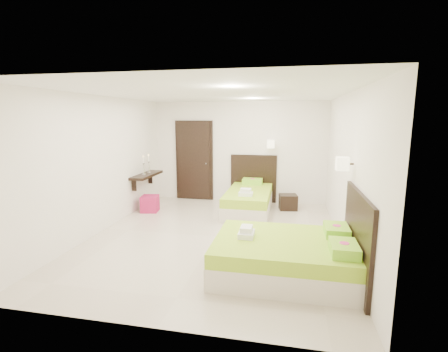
% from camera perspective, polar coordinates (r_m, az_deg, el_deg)
% --- Properties ---
extents(floor, '(5.50, 5.50, 0.00)m').
position_cam_1_polar(floor, '(6.16, -1.49, -10.58)').
color(floor, beige).
rests_on(floor, ground).
extents(bed_single, '(1.19, 1.99, 1.64)m').
position_cam_1_polar(bed_single, '(7.73, 4.45, -3.98)').
color(bed_single, beige).
rests_on(bed_single, ground).
extents(bed_double, '(1.95, 1.66, 1.61)m').
position_cam_1_polar(bed_double, '(4.77, 11.51, -13.38)').
color(bed_double, beige).
rests_on(bed_double, ground).
extents(nightstand, '(0.47, 0.43, 0.37)m').
position_cam_1_polar(nightstand, '(8.00, 11.19, -4.52)').
color(nightstand, black).
rests_on(nightstand, ground).
extents(ottoman, '(0.44, 0.44, 0.38)m').
position_cam_1_polar(ottoman, '(7.88, -12.90, -4.76)').
color(ottoman, '#9D1547').
rests_on(ottoman, ground).
extents(door, '(1.02, 0.15, 2.14)m').
position_cam_1_polar(door, '(8.75, -5.25, 2.67)').
color(door, black).
rests_on(door, ground).
extents(console_shelf, '(0.35, 1.20, 0.78)m').
position_cam_1_polar(console_shelf, '(8.08, -13.49, 0.14)').
color(console_shelf, black).
rests_on(console_shelf, ground).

